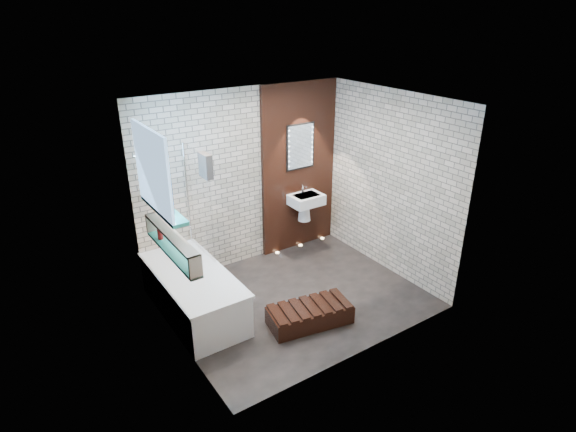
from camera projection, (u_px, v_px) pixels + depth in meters
ground at (294, 298)px, 6.33m from camera, size 3.20×3.20×0.00m
room_shell at (295, 209)px, 5.80m from camera, size 3.24×3.20×2.60m
walnut_panel at (299, 168)px, 7.24m from camera, size 1.30×0.06×2.60m
clerestory_window at (155, 179)px, 5.02m from camera, size 0.18×1.00×0.94m
display_niche at (172, 244)px, 5.17m from camera, size 0.14×1.30×0.26m
bathtub at (193, 293)px, 5.93m from camera, size 0.79×1.74×0.70m
bath_screen at (199, 203)px, 6.04m from camera, size 0.01×0.78×1.40m
towel at (206, 166)px, 5.58m from camera, size 0.09×0.23×0.30m
shower_head at (159, 152)px, 5.57m from camera, size 0.18×0.18×0.02m
washbasin at (306, 203)px, 7.30m from camera, size 0.50×0.36×0.58m
led_mirror at (300, 147)px, 7.07m from camera, size 0.50×0.02×0.70m
walnut_step at (310, 315)px, 5.80m from camera, size 1.08×0.63×0.22m
niche_bottles at (171, 245)px, 5.21m from camera, size 0.06×0.95×0.15m
sill_vases at (169, 197)px, 4.98m from camera, size 0.09×0.09×0.36m
floor_uplights at (300, 245)px, 7.72m from camera, size 0.96×0.06×0.01m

